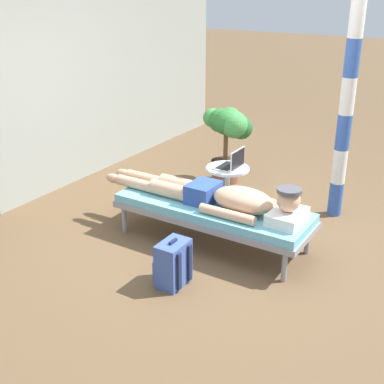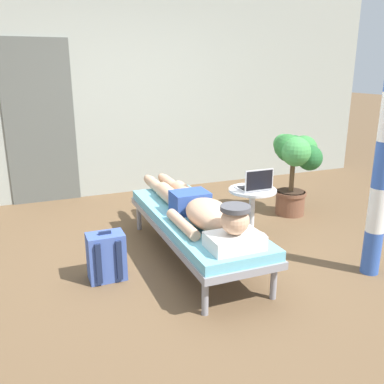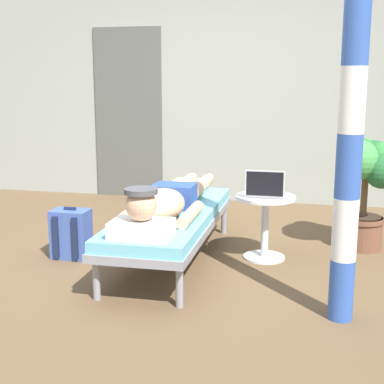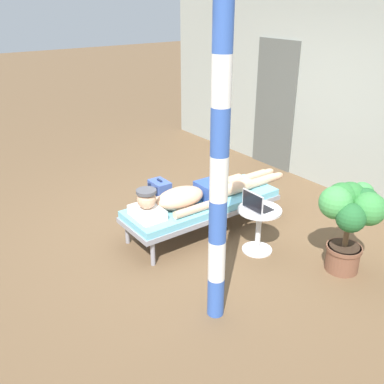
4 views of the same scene
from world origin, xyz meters
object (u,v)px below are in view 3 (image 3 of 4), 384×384
Objects in this scene: laptop at (265,190)px; side_table at (265,216)px; backpack at (71,234)px; porch_post at (352,100)px; person_reclining at (168,201)px; potted_plant at (367,172)px; lounge_chair at (171,219)px.

side_table is at bearing 90.00° from laptop.
backpack is 2.51m from porch_post.
person_reclining is 0.81m from side_table.
side_table is at bearing 117.91° from porch_post.
potted_plant is at bearing 31.44° from laptop.
person_reclining is at bearing -0.61° from backpack.
potted_plant is at bearing 28.72° from side_table.
person_reclining is (0.00, -0.10, 0.17)m from lounge_chair.
person_reclining is at bearing -156.15° from side_table.
person_reclining is at bearing -90.00° from lounge_chair.
lounge_chair is 3.75× the size of side_table.
porch_post is at bearing -62.09° from side_table.
potted_plant is (2.36, 0.76, 0.48)m from backpack.
lounge_chair is at bearing 5.99° from backpack.
porch_post is (0.56, -1.01, 0.75)m from laptop.
side_table is 0.97m from potted_plant.
lounge_chair is 0.76m from side_table.
side_table is 1.54m from porch_post.
lounge_chair is at bearing 147.12° from porch_post.
side_table reaches higher than lounge_chair.
person_reclining is 0.78m from laptop.
lounge_chair is 4.63× the size of backpack.
porch_post reaches higher than side_table.
lounge_chair is 0.84m from backpack.
laptop is at bearing -90.00° from side_table.
porch_post is at bearing -29.80° from person_reclining.
porch_post is (1.29, -0.74, 0.81)m from person_reclining.
lounge_chair is 0.78m from laptop.
side_table is at bearing 11.40° from backpack.
laptop is 0.12× the size of porch_post.
laptop is 0.95m from potted_plant.
laptop is (0.00, -0.05, 0.23)m from side_table.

